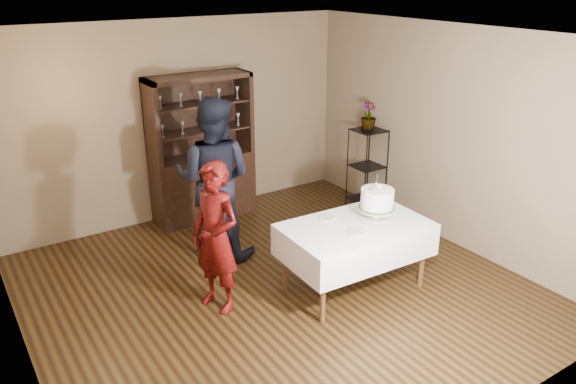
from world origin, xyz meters
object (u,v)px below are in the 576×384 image
at_px(cake, 377,200).
at_px(cake_table, 355,240).
at_px(china_hutch, 203,171).
at_px(plant_etagere, 367,166).
at_px(potted_plant, 369,116).
at_px(woman, 216,238).
at_px(man, 214,179).

bearing_deg(cake, cake_table, 177.60).
relative_size(china_hutch, cake_table, 1.28).
relative_size(china_hutch, cake, 3.68).
relative_size(plant_etagere, potted_plant, 3.11).
relative_size(woman, man, 0.81).
xyz_separation_m(china_hutch, plant_etagere, (2.08, -1.05, -0.01)).
bearing_deg(woman, china_hutch, 139.35).
bearing_deg(potted_plant, woman, -158.43).
bearing_deg(potted_plant, china_hutch, 154.15).
distance_m(cake_table, potted_plant, 2.42).
relative_size(china_hutch, potted_plant, 5.19).
bearing_deg(cake_table, plant_etagere, 46.03).
xyz_separation_m(china_hutch, man, (-0.37, -1.12, 0.32)).
height_order(plant_etagere, potted_plant, potted_plant).
relative_size(plant_etagere, cake, 2.21).
bearing_deg(cake_table, cake, -2.40).
relative_size(woman, cake, 2.91).
height_order(plant_etagere, cake_table, plant_etagere).
bearing_deg(cake_table, man, 119.58).
height_order(china_hutch, man, china_hutch).
height_order(man, cake, man).
bearing_deg(cake, woman, 163.45).
height_order(cake_table, woman, woman).
bearing_deg(man, plant_etagere, -134.68).
bearing_deg(plant_etagere, cake, -128.35).
bearing_deg(plant_etagere, china_hutch, 153.17).
distance_m(plant_etagere, cake_table, 2.25).
relative_size(cake_table, cake, 2.89).
relative_size(cake, potted_plant, 1.41).
bearing_deg(china_hutch, woman, -111.94).
xyz_separation_m(cake_table, woman, (-1.40, 0.48, 0.21)).
distance_m(cake_table, woman, 1.49).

